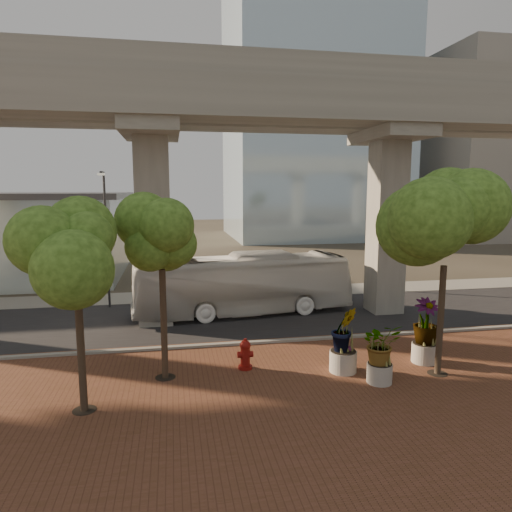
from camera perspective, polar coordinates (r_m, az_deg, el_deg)
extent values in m
plane|color=#322E24|center=(21.99, 3.57, -9.03)|extent=(160.00, 160.00, 0.00)
cube|color=brown|center=(14.88, 11.43, -17.85)|extent=(70.00, 13.00, 0.06)
cube|color=black|center=(23.84, 2.39, -7.58)|extent=(90.00, 8.00, 0.04)
cube|color=gray|center=(20.12, 4.97, -10.47)|extent=(70.00, 0.25, 0.16)
cube|color=gray|center=(29.06, -0.03, -4.64)|extent=(90.00, 3.00, 0.06)
cube|color=#9A978C|center=(21.73, 3.56, 18.78)|extent=(72.00, 2.40, 1.80)
cube|color=#9A978C|center=(24.81, 1.68, 17.48)|extent=(72.00, 2.40, 1.80)
cube|color=#9A978C|center=(21.00, 4.39, 23.06)|extent=(72.00, 0.12, 1.00)
cube|color=#9A978C|center=(26.12, 1.16, 20.14)|extent=(72.00, 0.12, 1.00)
cube|color=gray|center=(71.17, 27.50, 11.80)|extent=(18.00, 16.00, 24.00)
imported|color=silver|center=(24.01, -1.64, -3.59)|extent=(11.66, 3.82, 3.19)
cylinder|color=maroon|center=(17.16, -1.35, -13.71)|extent=(0.51, 0.51, 0.11)
cylinder|color=maroon|center=(17.01, -1.36, -12.42)|extent=(0.34, 0.34, 0.82)
sphere|color=maroon|center=(16.87, -1.36, -11.11)|extent=(0.40, 0.40, 0.40)
cylinder|color=maroon|center=(16.81, -1.36, -10.52)|extent=(0.11, 0.11, 0.14)
cylinder|color=maroon|center=(16.98, -1.36, -12.20)|extent=(0.57, 0.23, 0.23)
cylinder|color=gray|center=(16.48, 15.18, -13.93)|extent=(0.85, 0.85, 0.66)
imported|color=#2E4D14|center=(16.12, 15.32, -10.49)|extent=(1.90, 1.90, 1.42)
cylinder|color=#9F9990|center=(18.75, 20.28, -11.28)|extent=(0.94, 0.94, 0.73)
imported|color=#2E4D14|center=(18.39, 20.48, -7.67)|extent=(2.30, 2.30, 1.72)
cylinder|color=gray|center=(17.09, 10.82, -12.79)|extent=(0.98, 0.98, 0.76)
imported|color=#2E4D14|center=(16.70, 10.93, -8.97)|extent=(2.17, 2.17, 1.63)
cylinder|color=#403224|center=(14.48, -21.02, -11.14)|extent=(0.22, 0.22, 3.61)
cylinder|color=black|center=(15.16, -20.65, -17.57)|extent=(0.70, 0.70, 0.01)
cylinder|color=#403224|center=(16.10, -11.45, -8.38)|extent=(0.22, 0.22, 3.82)
cylinder|color=black|center=(16.74, -11.26, -14.64)|extent=(0.70, 0.70, 0.01)
cylinder|color=#403224|center=(17.36, 22.07, -7.48)|extent=(0.22, 0.22, 3.90)
cylinder|color=black|center=(17.96, 21.72, -13.46)|extent=(0.70, 0.70, 0.01)
cylinder|color=#2E2F33|center=(26.27, -18.16, 1.74)|extent=(0.13, 0.13, 7.38)
cube|color=#2E2F33|center=(25.67, -18.67, 9.83)|extent=(0.14, 0.92, 0.14)
cube|color=silver|center=(25.21, -18.81, 9.65)|extent=(0.37, 0.18, 0.11)
cylinder|color=#313136|center=(30.36, 15.43, 4.01)|extent=(0.15, 0.15, 8.76)
cube|color=#313136|center=(29.87, 16.22, 12.33)|extent=(0.16, 1.10, 0.16)
cube|color=silver|center=(29.38, 16.70, 12.17)|extent=(0.44, 0.22, 0.13)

